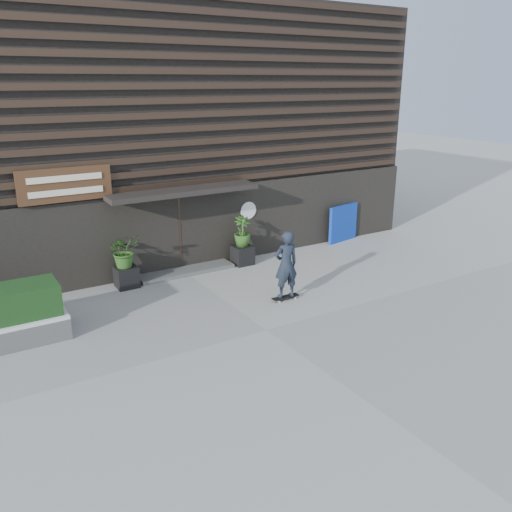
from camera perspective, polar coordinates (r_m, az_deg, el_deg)
ground at (r=12.59m, az=1.12°, el=-7.98°), size 80.00×80.00×0.00m
entrance_step at (r=16.32m, az=-7.60°, el=-1.59°), size 3.00×0.80×0.12m
planter_pot_left at (r=15.45m, az=-13.77°, el=-2.20°), size 0.60×0.60×0.60m
bamboo_left at (r=15.20m, az=-13.99°, el=0.56°), size 0.86×0.75×0.96m
planter_pot_right at (r=16.88m, az=-1.47°, el=0.12°), size 0.60×0.60×0.60m
bamboo_right at (r=16.65m, az=-1.49°, el=2.66°), size 0.54×0.54×0.96m
blue_tarp at (r=19.48m, az=9.36°, el=3.50°), size 1.42×0.39×1.34m
building at (r=20.45m, az=-14.42°, el=13.34°), size 18.00×11.00×8.00m
skateboarder at (r=13.90m, az=3.26°, el=-0.94°), size 0.78×0.51×1.91m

